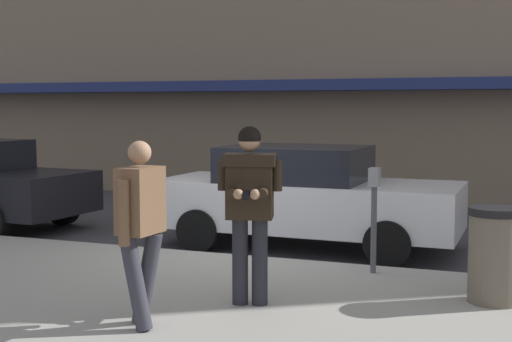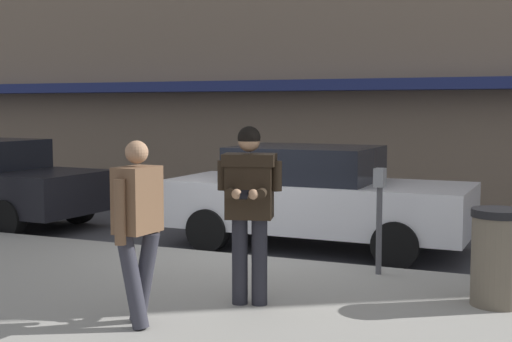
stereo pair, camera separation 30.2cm
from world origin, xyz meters
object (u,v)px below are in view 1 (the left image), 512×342
Objects in this scene: pedestrian_dark_coat at (141,222)px; parking_meter at (374,205)px; parked_sedan_mid at (304,196)px; man_texting_on_phone at (250,196)px; trash_bin at (495,255)px.

pedestrian_dark_coat reaches higher than parking_meter.
parked_sedan_mid is 3.56× the size of parking_meter.
parked_sedan_mid is 2.66× the size of pedestrian_dark_coat.
man_texting_on_phone is 2.03m from parking_meter.
man_texting_on_phone is 1.22m from pedestrian_dark_coat.
parked_sedan_mid reaches higher than trash_bin.
man_texting_on_phone is 2.57m from trash_bin.
pedestrian_dark_coat is 1.74× the size of trash_bin.
parked_sedan_mid is 3.90m from trash_bin.
trash_bin is (2.95, 1.99, -0.47)m from pedestrian_dark_coat.
parked_sedan_mid is 2.32m from parking_meter.
parked_sedan_mid is at bearing 88.56° from pedestrian_dark_coat.
man_texting_on_phone reaches higher than parking_meter.
trash_bin is (2.30, 0.96, -0.62)m from man_texting_on_phone.
pedestrian_dark_coat is at bearing -122.45° from man_texting_on_phone.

